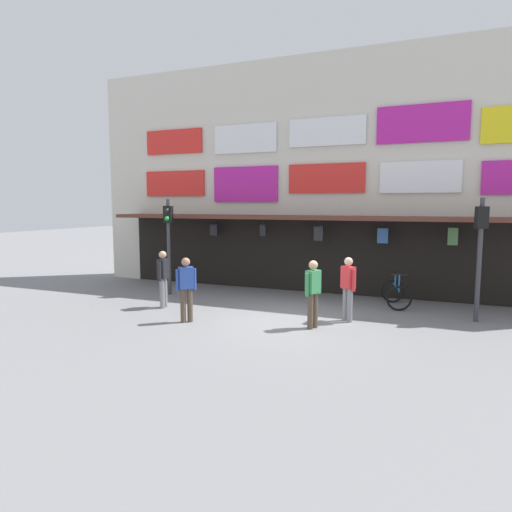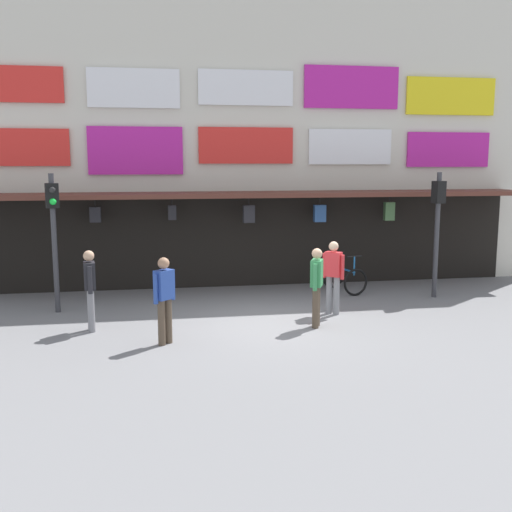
# 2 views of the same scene
# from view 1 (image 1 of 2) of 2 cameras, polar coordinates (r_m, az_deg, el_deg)

# --- Properties ---
(ground_plane) EXTENTS (80.00, 80.00, 0.00)m
(ground_plane) POSITION_cam_1_polar(r_m,az_deg,el_deg) (11.95, 4.06, -8.13)
(ground_plane) COLOR slate
(shopfront) EXTENTS (18.00, 2.60, 8.00)m
(shopfront) POSITION_cam_1_polar(r_m,az_deg,el_deg) (15.99, 9.42, 9.83)
(shopfront) COLOR beige
(shopfront) RESTS_ON ground
(traffic_light_near) EXTENTS (0.33, 0.35, 3.20)m
(traffic_light_near) POSITION_cam_1_polar(r_m,az_deg,el_deg) (15.26, -11.05, 3.11)
(traffic_light_near) COLOR #38383D
(traffic_light_near) RESTS_ON ground
(traffic_light_far) EXTENTS (0.33, 0.35, 3.20)m
(traffic_light_far) POSITION_cam_1_polar(r_m,az_deg,el_deg) (12.80, 26.57, 1.89)
(traffic_light_far) COLOR #38383D
(traffic_light_far) RESTS_ON ground
(bicycle_parked) EXTENTS (0.99, 1.31, 1.05)m
(bicycle_parked) POSITION_cam_1_polar(r_m,az_deg,el_deg) (14.01, 17.31, -4.57)
(bicycle_parked) COLOR black
(bicycle_parked) RESTS_ON ground
(pedestrian_in_blue) EXTENTS (0.43, 0.40, 1.68)m
(pedestrian_in_blue) POSITION_cam_1_polar(r_m,az_deg,el_deg) (11.86, 11.59, -3.67)
(pedestrian_in_blue) COLOR gray
(pedestrian_in_blue) RESTS_ON ground
(pedestrian_in_black) EXTENTS (0.35, 0.49, 1.68)m
(pedestrian_in_black) POSITION_cam_1_polar(r_m,az_deg,el_deg) (11.05, 7.24, -4.34)
(pedestrian_in_black) COLOR brown
(pedestrian_in_black) RESTS_ON ground
(pedestrian_in_yellow) EXTENTS (0.26, 0.53, 1.68)m
(pedestrian_in_yellow) POSITION_cam_1_polar(r_m,az_deg,el_deg) (13.43, -11.70, -2.48)
(pedestrian_in_yellow) COLOR gray
(pedestrian_in_yellow) RESTS_ON ground
(pedestrian_in_green) EXTENTS (0.41, 0.41, 1.68)m
(pedestrian_in_green) POSITION_cam_1_polar(r_m,az_deg,el_deg) (11.67, -8.85, -3.78)
(pedestrian_in_green) COLOR brown
(pedestrian_in_green) RESTS_ON ground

